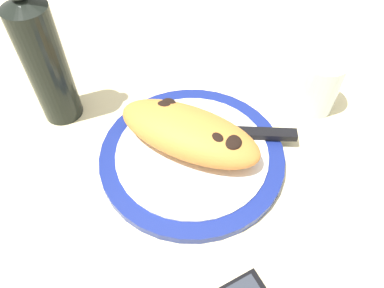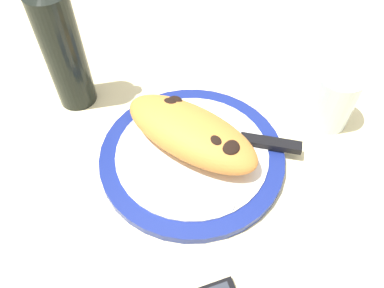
{
  "view_description": "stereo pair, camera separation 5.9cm",
  "coord_description": "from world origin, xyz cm",
  "views": [
    {
      "loc": [
        11.24,
        -35.05,
        49.73
      ],
      "look_at": [
        0.0,
        0.0,
        3.87
      ],
      "focal_mm": 34.11,
      "sensor_mm": 36.0,
      "label": 1
    },
    {
      "loc": [
        16.67,
        -32.82,
        49.73
      ],
      "look_at": [
        0.0,
        0.0,
        3.87
      ],
      "focal_mm": 34.11,
      "sensor_mm": 36.0,
      "label": 2
    }
  ],
  "objects": [
    {
      "name": "calzone",
      "position": [
        -1.02,
        1.43,
        4.84
      ],
      "size": [
        25.79,
        13.87,
        5.86
      ],
      "color": "orange",
      "rests_on": "plate"
    },
    {
      "name": "plate",
      "position": [
        0.0,
        0.0,
        0.89
      ],
      "size": [
        30.77,
        30.77,
        1.87
      ],
      "color": "navy",
      "rests_on": "ground_plane"
    },
    {
      "name": "wine_bottle",
      "position": [
        -26.16,
        2.98,
        12.27
      ],
      "size": [
        6.93,
        6.93,
        30.45
      ],
      "color": "black",
      "rests_on": "ground_plane"
    },
    {
      "name": "knife",
      "position": [
        7.97,
        6.26,
        2.36
      ],
      "size": [
        23.8,
        7.92,
        1.2
      ],
      "color": "silver",
      "rests_on": "plate"
    },
    {
      "name": "ground_plane",
      "position": [
        0.0,
        0.0,
        -1.5
      ],
      "size": [
        150.0,
        150.0,
        3.0
      ],
      "primitive_type": "cube",
      "color": "beige"
    },
    {
      "name": "water_glass",
      "position": [
        17.81,
        19.05,
        4.57
      ],
      "size": [
        7.7,
        7.7,
        10.36
      ],
      "color": "silver",
      "rests_on": "ground_plane"
    },
    {
      "name": "fork",
      "position": [
        4.12,
        -6.9,
        2.07
      ],
      "size": [
        15.43,
        4.08,
        0.4
      ],
      "color": "silver",
      "rests_on": "plate"
    }
  ]
}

